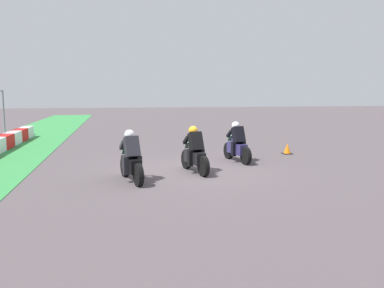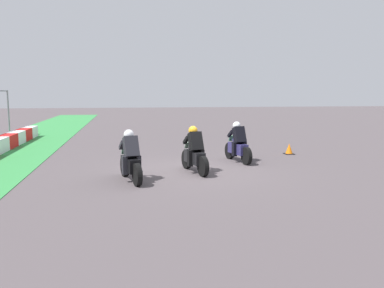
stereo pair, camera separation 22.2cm
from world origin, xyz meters
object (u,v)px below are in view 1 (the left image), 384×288
Objects in this scene: rider_lane_a at (237,145)px; rider_lane_c at (131,160)px; traffic_cone at (287,149)px; rider_lane_b at (195,153)px.

rider_lane_a and rider_lane_c have the same top height.
rider_lane_c reaches higher than traffic_cone.
rider_lane_a reaches higher than traffic_cone.
rider_lane_b is at bearing 120.83° from rider_lane_a.
rider_lane_a is at bearing -61.33° from rider_lane_b.
traffic_cone is at bearing -72.36° from rider_lane_a.
rider_lane_a is 4.80m from rider_lane_c.
rider_lane_b is (-1.69, 1.97, 0.00)m from rider_lane_a.
rider_lane_a is at bearing 117.39° from traffic_cone.
rider_lane_a is 1.01× the size of rider_lane_c.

